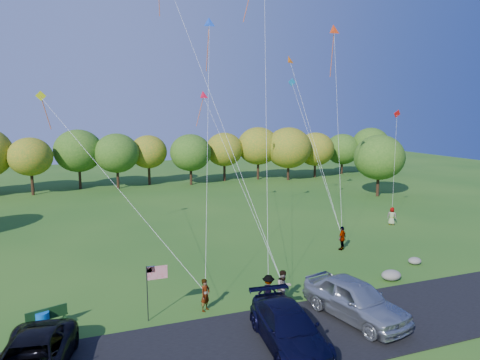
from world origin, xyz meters
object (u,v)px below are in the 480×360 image
Objects in this scene: minivan_navy at (289,328)px; flyer_d at (342,238)px; flyer_a at (205,295)px; flyer_b at (283,287)px; park_bench at (47,317)px; flyer_c at (268,291)px; trash_barrel at (43,322)px; minivan_silver at (355,299)px; flyer_e at (392,216)px.

flyer_d reaches higher than minivan_navy.
flyer_a is 4.16m from flyer_b.
park_bench is (-9.97, 5.38, -0.34)m from minivan_navy.
flyer_c is 1.90× the size of trash_barrel.
trash_barrel is at bearing -149.07° from park_bench.
flyer_a is at bearing -4.58° from trash_barrel.
flyer_b is at bearing -25.36° from park_bench.
flyer_c is at bearing 128.97° from minivan_silver.
minivan_silver is 7.47m from flyer_a.
flyer_e is at bearing -117.45° from flyer_c.
minivan_silver is at bearing -65.83° from flyer_a.
trash_barrel is at bearing -17.33° from flyer_d.
minivan_navy is 3.56× the size of flyer_e.
flyer_b is at bearing 120.58° from minivan_silver.
flyer_b is at bearing -6.28° from trash_barrel.
flyer_c reaches higher than flyer_a.
minivan_silver is 14.78m from park_bench.
park_bench is at bearing 150.90° from minivan_silver.
flyer_c reaches higher than park_bench.
flyer_d is (5.50, 9.43, -0.15)m from minivan_silver.
minivan_navy is 6.29× the size of trash_barrel.
minivan_silver is 14.89m from trash_barrel.
park_bench reaches higher than trash_barrel.
flyer_e is (8.30, 4.61, -0.09)m from flyer_d.
minivan_navy is 0.99× the size of minivan_silver.
flyer_c is at bearing 83.79° from minivan_navy.
minivan_silver reaches higher than flyer_d.
minivan_silver is at bearing 170.70° from flyer_c.
minivan_silver is at bearing -34.63° from park_bench.
minivan_navy reaches higher than flyer_e.
flyer_e is 1.77× the size of trash_barrel.
park_bench is at bearing 156.48° from minivan_navy.
flyer_e is 0.89× the size of park_bench.
trash_barrel is (-14.33, 4.02, -0.58)m from minivan_silver.
flyer_d is (8.92, 6.70, 0.03)m from flyer_c.
flyer_c is at bearing 84.09° from flyer_e.
flyer_a reaches higher than flyer_e.
trash_barrel is at bearing 151.83° from minivan_silver.
park_bench is (-10.73, 1.50, -0.31)m from flyer_c.
park_bench is (-14.15, 4.22, -0.49)m from minivan_silver.
minivan_silver is 19.69m from flyer_e.
flyer_d reaches higher than trash_barrel.
flyer_b is at bearing -48.12° from flyer_a.
minivan_silver is at bearing 20.35° from minivan_navy.
minivan_navy is 4.34m from minivan_silver.
flyer_d reaches higher than flyer_c.
minivan_navy is at bearing -176.99° from minivan_silver.
park_bench is 1.99× the size of trash_barrel.
flyer_b is at bearing 7.21° from flyer_d.
flyer_c is at bearing -50.62° from flyer_a.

